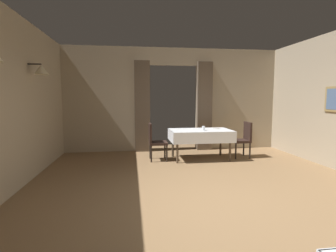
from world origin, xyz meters
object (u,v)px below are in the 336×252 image
Objects in this scene: chair_mid_left at (155,140)px; chair_mid_right at (243,138)px; plate_mid_a at (216,128)px; glass_mid_b at (203,128)px; dining_table_mid at (201,133)px.

chair_mid_left is 1.00× the size of chair_mid_right.
glass_mid_b reaches higher than plate_mid_a.
chair_mid_right is 1.17m from glass_mid_b.
chair_mid_left is at bearing 179.27° from dining_table_mid.
glass_mid_b is (0.04, -0.14, 0.15)m from dining_table_mid.
glass_mid_b is at bearing -141.75° from plate_mid_a.
chair_mid_left is (-1.16, 0.01, -0.14)m from dining_table_mid.
chair_mid_left is 4.60× the size of plate_mid_a.
glass_mid_b is (-0.43, -0.34, 0.05)m from plate_mid_a.
dining_table_mid is 1.67× the size of chair_mid_left.
chair_mid_right is (2.32, 0.02, 0.00)m from chair_mid_left.
plate_mid_a is at bearing 166.73° from chair_mid_right.
plate_mid_a is at bearing 23.24° from dining_table_mid.
glass_mid_b is at bearing -171.09° from chair_mid_right.
plate_mid_a is 0.55m from glass_mid_b.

